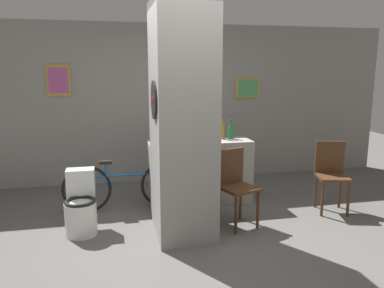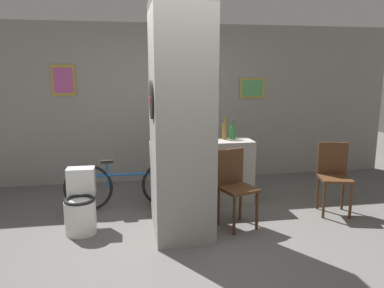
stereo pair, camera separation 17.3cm
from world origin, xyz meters
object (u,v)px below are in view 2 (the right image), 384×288
(bicycle, at_px, (128,185))
(bottle_tall, at_px, (224,131))
(chair_by_doorway, at_px, (334,174))
(toilet, at_px, (81,206))
(chair_near_pillar, at_px, (235,184))

(bicycle, bearing_deg, bottle_tall, 6.55)
(chair_by_doorway, relative_size, bicycle, 0.56)
(chair_by_doorway, bearing_deg, bottle_tall, 165.34)
(toilet, xyz_separation_m, bottle_tall, (1.92, 0.78, 0.71))
(chair_near_pillar, distance_m, bottle_tall, 1.06)
(chair_near_pillar, bearing_deg, toilet, 155.95)
(chair_by_doorway, height_order, bottle_tall, bottle_tall)
(chair_by_doorway, height_order, bicycle, chair_by_doorway)
(chair_by_doorway, xyz_separation_m, bicycle, (-2.66, 0.58, -0.19))
(chair_near_pillar, relative_size, chair_by_doorway, 1.00)
(bicycle, xyz_separation_m, bottle_tall, (1.37, 0.16, 0.68))
(toilet, relative_size, chair_by_doorway, 0.77)
(bicycle, distance_m, bottle_tall, 1.54)
(toilet, bearing_deg, bicycle, 48.90)
(chair_by_doorway, bearing_deg, bicycle, -177.22)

